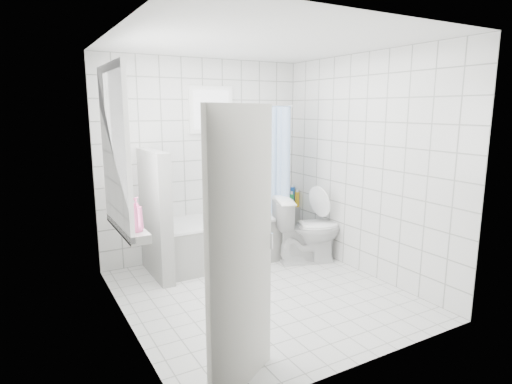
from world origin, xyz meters
TOP-DOWN VIEW (x-y plane):
  - ground at (0.00, 0.00)m, footprint 3.00×3.00m
  - ceiling at (0.00, 0.00)m, footprint 3.00×3.00m
  - wall_back at (0.00, 1.50)m, footprint 2.80×0.02m
  - wall_front at (0.00, -1.50)m, footprint 2.80×0.02m
  - wall_left at (-1.40, 0.00)m, footprint 0.02×3.00m
  - wall_right at (1.40, 0.00)m, footprint 0.02×3.00m
  - window_left at (-1.35, 0.30)m, footprint 0.01×0.90m
  - window_back at (0.10, 1.46)m, footprint 0.50×0.01m
  - window_sill at (-1.31, 0.30)m, footprint 0.18×1.02m
  - door at (-0.91, -1.27)m, footprint 0.70×0.45m
  - bathtub at (0.07, 1.13)m, footprint 1.64×0.77m
  - partition_wall at (-0.81, 1.07)m, footprint 0.15×0.85m
  - tiled_ledge at (1.30, 1.38)m, footprint 0.40×0.24m
  - toilet at (1.03, 0.58)m, footprint 0.95×0.71m
  - curtain_rod at (0.84, 1.10)m, footprint 0.02×0.80m
  - shower_curtain at (0.84, 0.97)m, footprint 0.14×0.48m
  - tub_faucet at (0.17, 1.46)m, footprint 0.18×0.06m
  - sill_bottles at (-1.30, 0.28)m, footprint 0.17×0.79m
  - ledge_bottles at (1.32, 1.35)m, footprint 0.16×0.19m

SIDE VIEW (x-z plane):
  - ground at x=0.00m, z-range 0.00..0.00m
  - tiled_ledge at x=1.30m, z-range 0.00..0.55m
  - bathtub at x=0.07m, z-range 0.00..0.58m
  - toilet at x=1.03m, z-range 0.00..0.86m
  - ledge_bottles at x=1.32m, z-range 0.53..0.80m
  - partition_wall at x=-0.81m, z-range 0.00..1.50m
  - tub_faucet at x=0.17m, z-range 0.82..0.88m
  - window_sill at x=-1.31m, z-range 0.82..0.90m
  - door at x=-0.91m, z-range 0.00..2.00m
  - sill_bottles at x=-1.30m, z-range 0.89..1.20m
  - shower_curtain at x=0.84m, z-range 0.21..1.99m
  - wall_back at x=0.00m, z-range 0.00..2.60m
  - wall_front at x=0.00m, z-range 0.00..2.60m
  - wall_left at x=-1.40m, z-range 0.00..2.60m
  - wall_right at x=1.40m, z-range 0.00..2.60m
  - window_left at x=-1.35m, z-range 0.90..2.30m
  - window_back at x=0.10m, z-range 1.70..2.20m
  - curtain_rod at x=0.84m, z-range 1.99..2.01m
  - ceiling at x=0.00m, z-range 2.60..2.60m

